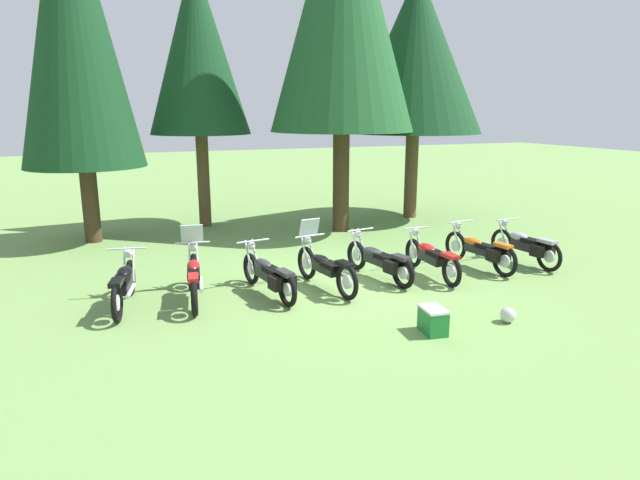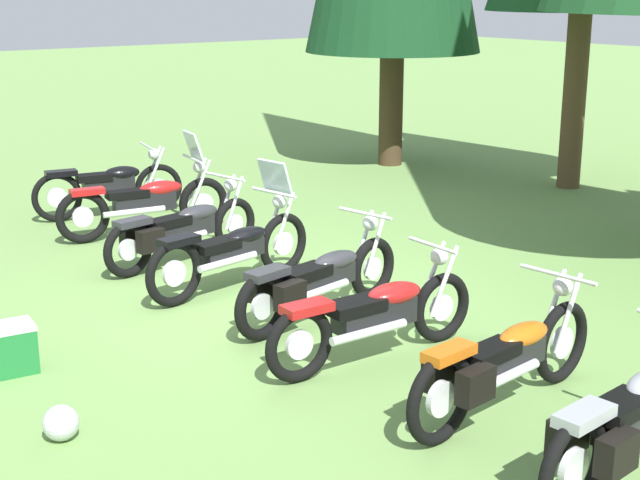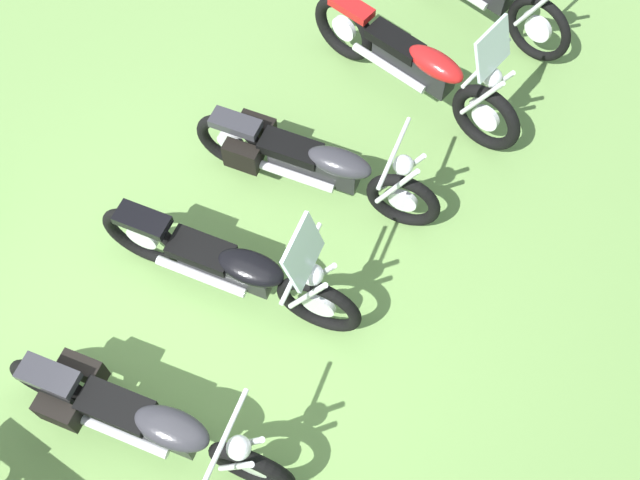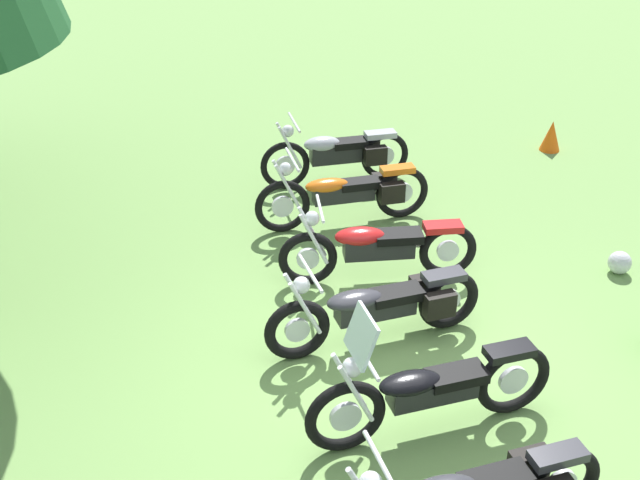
{
  "view_description": "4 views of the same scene",
  "coord_description": "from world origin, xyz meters",
  "px_view_note": "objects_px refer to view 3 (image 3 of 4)",
  "views": [
    {
      "loc": [
        -4.84,
        -10.2,
        3.62
      ],
      "look_at": [
        -0.65,
        0.19,
        0.97
      ],
      "focal_mm": 31.03,
      "sensor_mm": 36.0,
      "label": 1
    },
    {
      "loc": [
        7.7,
        -5.28,
        3.29
      ],
      "look_at": [
        0.28,
        0.42,
        0.68
      ],
      "focal_mm": 51.57,
      "sensor_mm": 36.0,
      "label": 2
    },
    {
      "loc": [
        1.28,
        1.95,
        5.88
      ],
      "look_at": [
        -0.99,
        0.56,
        0.99
      ],
      "focal_mm": 42.4,
      "sensor_mm": 36.0,
      "label": 3
    },
    {
      "loc": [
        -5.83,
        1.67,
        5.01
      ],
      "look_at": [
        1.21,
        0.6,
        0.96
      ],
      "focal_mm": 44.96,
      "sensor_mm": 36.0,
      "label": 4
    }
  ],
  "objects_px": {
    "motorcycle_1": "(416,65)",
    "motorcycle_2": "(310,163)",
    "motorcycle_3": "(230,266)",
    "motorcycle_4": "(141,420)"
  },
  "relations": [
    {
      "from": "motorcycle_4",
      "to": "motorcycle_3",
      "type": "bearing_deg",
      "value": 86.15
    },
    {
      "from": "motorcycle_1",
      "to": "motorcycle_2",
      "type": "height_order",
      "value": "motorcycle_1"
    },
    {
      "from": "motorcycle_2",
      "to": "motorcycle_3",
      "type": "relative_size",
      "value": 0.99
    },
    {
      "from": "motorcycle_3",
      "to": "motorcycle_2",
      "type": "bearing_deg",
      "value": 80.98
    },
    {
      "from": "motorcycle_1",
      "to": "motorcycle_3",
      "type": "xyz_separation_m",
      "value": [
        2.63,
        -0.29,
        -0.0
      ]
    },
    {
      "from": "motorcycle_1",
      "to": "motorcycle_3",
      "type": "relative_size",
      "value": 1.03
    },
    {
      "from": "motorcycle_1",
      "to": "motorcycle_4",
      "type": "distance_m",
      "value": 3.99
    },
    {
      "from": "motorcycle_2",
      "to": "motorcycle_1",
      "type": "bearing_deg",
      "value": 69.43
    },
    {
      "from": "motorcycle_2",
      "to": "motorcycle_3",
      "type": "distance_m",
      "value": 1.2
    },
    {
      "from": "motorcycle_2",
      "to": "motorcycle_4",
      "type": "xyz_separation_m",
      "value": [
        2.56,
        0.14,
        -0.01
      ]
    }
  ]
}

